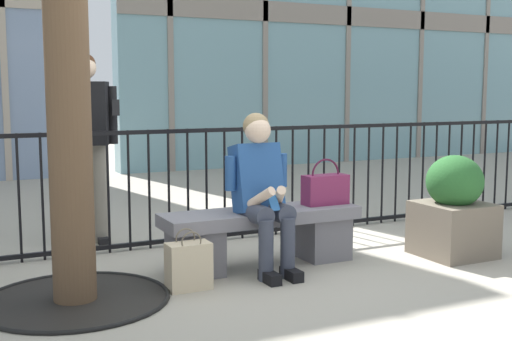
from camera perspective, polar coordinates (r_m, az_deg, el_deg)
The scene contains 8 objects.
ground_plane at distance 5.17m, azimuth 0.49°, elevation -8.40°, with size 60.00×60.00×0.00m, color #A8A091.
stone_bench at distance 5.11m, azimuth 0.50°, elevation -5.46°, with size 1.60×0.44×0.45m.
seated_person_with_phone at distance 4.90m, azimuth 0.51°, elevation -1.49°, with size 0.52×0.66×1.21m.
handbag_on_bench at distance 5.32m, azimuth 6.14°, elevation -1.60°, with size 0.38×0.16×0.38m.
shopping_bag at distance 4.56m, azimuth -5.97°, elevation -8.35°, with size 0.30×0.17×0.42m.
bystander_at_railing at distance 5.95m, azimuth -14.72°, elevation 3.19°, with size 0.55×0.35×1.71m.
plaza_railing at distance 5.90m, azimuth -3.59°, elevation -1.22°, with size 8.07×0.04×1.05m.
planter at distance 5.64m, azimuth 17.07°, elevation -3.32°, with size 0.55×0.55×0.85m.
Camera 1 is at (-2.23, -4.46, 1.38)m, focal length 45.26 mm.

